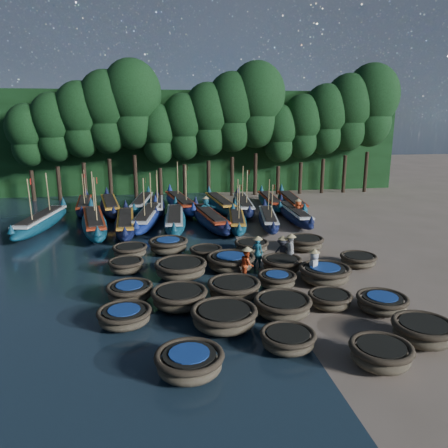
{
  "coord_description": "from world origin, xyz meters",
  "views": [
    {
      "loc": [
        -4.95,
        -21.51,
        7.61
      ],
      "look_at": [
        -1.0,
        3.53,
        1.3
      ],
      "focal_mm": 35.0,
      "sensor_mm": 36.0,
      "label": 1
    }
  ],
  "objects": [
    {
      "name": "coracle_20",
      "position": [
        -6.48,
        1.84,
        0.41
      ],
      "size": [
        1.98,
        1.98,
        0.71
      ],
      "rotation": [
        0.0,
        0.0,
        -0.13
      ],
      "color": "brown",
      "rests_on": "ground"
    },
    {
      "name": "long_boat_10",
      "position": [
        -8.63,
        13.73,
        0.57
      ],
      "size": [
        2.78,
        8.43,
        1.5
      ],
      "rotation": [
        0.0,
        0.0,
        0.16
      ],
      "color": "#0E1635",
      "rests_on": "ground"
    },
    {
      "name": "tree_11",
      "position": [
        9.3,
        20.0,
        6.65
      ],
      "size": [
        4.09,
        4.09,
        9.65
      ],
      "color": "black",
      "rests_on": "ground"
    },
    {
      "name": "coracle_21",
      "position": [
        -4.38,
        2.34,
        0.48
      ],
      "size": [
        2.67,
        2.67,
        0.83
      ],
      "rotation": [
        0.0,
        0.0,
        -0.38
      ],
      "color": "brown",
      "rests_on": "ground"
    },
    {
      "name": "coracle_12",
      "position": [
        -1.84,
        -4.51,
        0.47
      ],
      "size": [
        2.29,
        2.29,
        0.82
      ],
      "rotation": [
        0.0,
        0.0,
        -0.09
      ],
      "color": "brown",
      "rests_on": "ground"
    },
    {
      "name": "fisherman_3",
      "position": [
        1.36,
        -0.83,
        0.82
      ],
      "size": [
        1.16,
        1.05,
        1.76
      ],
      "rotation": [
        0.0,
        0.0,
        5.67
      ],
      "color": "black",
      "rests_on": "ground"
    },
    {
      "name": "tree_7",
      "position": [
        0.1,
        20.0,
        7.32
      ],
      "size": [
        4.51,
        4.51,
        10.63
      ],
      "color": "black",
      "rests_on": "ground"
    },
    {
      "name": "long_boat_4",
      "position": [
        -3.72,
        8.16,
        0.57
      ],
      "size": [
        1.99,
        8.55,
        1.51
      ],
      "rotation": [
        0.0,
        0.0,
        -0.06
      ],
      "color": "#0D3C4E",
      "rests_on": "ground"
    },
    {
      "name": "tree_2",
      "position": [
        -11.4,
        20.0,
        7.32
      ],
      "size": [
        4.51,
        4.51,
        10.63
      ],
      "color": "black",
      "rests_on": "ground"
    },
    {
      "name": "coracle_15",
      "position": [
        -6.56,
        -0.51,
        0.38
      ],
      "size": [
        1.76,
        1.76,
        0.67
      ],
      "rotation": [
        0.0,
        0.0,
        -0.07
      ],
      "color": "brown",
      "rests_on": "ground"
    },
    {
      "name": "coracle_4",
      "position": [
        3.87,
        -9.19,
        0.47
      ],
      "size": [
        2.56,
        2.56,
        0.82
      ],
      "rotation": [
        0.0,
        0.0,
        -0.4
      ],
      "color": "brown",
      "rests_on": "ground"
    },
    {
      "name": "fisherman_0",
      "position": [
        2.2,
        -3.12,
        0.84
      ],
      "size": [
        0.77,
        0.89,
        1.73
      ],
      "rotation": [
        0.0,
        0.0,
        4.25
      ],
      "color": "beige",
      "rests_on": "ground"
    },
    {
      "name": "long_boat_3",
      "position": [
        -5.64,
        9.02,
        0.58
      ],
      "size": [
        2.73,
        8.45,
        3.63
      ],
      "rotation": [
        0.0,
        0.0,
        -0.15
      ],
      "color": "navy",
      "rests_on": "ground"
    },
    {
      "name": "tree_14",
      "position": [
        16.2,
        20.0,
        8.67
      ],
      "size": [
        5.34,
        5.34,
        12.58
      ],
      "color": "black",
      "rests_on": "ground"
    },
    {
      "name": "coracle_17",
      "position": [
        -1.37,
        -1.01,
        0.47
      ],
      "size": [
        2.9,
        2.9,
        0.81
      ],
      "rotation": [
        0.0,
        0.0,
        -0.32
      ],
      "color": "brown",
      "rests_on": "ground"
    },
    {
      "name": "coracle_14",
      "position": [
        2.64,
        -3.39,
        0.48
      ],
      "size": [
        2.82,
        2.82,
        0.83
      ],
      "rotation": [
        0.0,
        0.0,
        -0.32
      ],
      "color": "brown",
      "rests_on": "ground"
    },
    {
      "name": "coracle_16",
      "position": [
        -3.92,
        -1.63,
        0.48
      ],
      "size": [
        2.53,
        2.53,
        0.83
      ],
      "rotation": [
        0.0,
        0.0,
        -0.07
      ],
      "color": "brown",
      "rests_on": "ground"
    },
    {
      "name": "coracle_11",
      "position": [
        -4.18,
        -5.02,
        0.46
      ],
      "size": [
        2.37,
        2.37,
        0.8
      ],
      "rotation": [
        0.0,
        0.0,
        -0.11
      ],
      "color": "brown",
      "rests_on": "ground"
    },
    {
      "name": "coracle_19",
      "position": [
        5.26,
        -1.42,
        0.36
      ],
      "size": [
        2.24,
        2.24,
        0.64
      ],
      "rotation": [
        0.0,
        0.0,
        -0.34
      ],
      "color": "brown",
      "rests_on": "ground"
    },
    {
      "name": "tree_1",
      "position": [
        -13.7,
        20.0,
        6.65
      ],
      "size": [
        4.09,
        4.09,
        9.65
      ],
      "color": "black",
      "rests_on": "ground"
    },
    {
      "name": "foliage_wall",
      "position": [
        0.0,
        23.5,
        5.0
      ],
      "size": [
        40.0,
        3.0,
        10.0
      ],
      "primitive_type": "cube",
      "color": "black",
      "rests_on": "ground"
    },
    {
      "name": "tree_12",
      "position": [
        11.6,
        20.0,
        7.32
      ],
      "size": [
        4.51,
        4.51,
        10.63
      ],
      "color": "black",
      "rests_on": "ground"
    },
    {
      "name": "coracle_13",
      "position": [
        0.31,
        -3.56,
        0.39
      ],
      "size": [
        1.83,
        1.83,
        0.67
      ],
      "rotation": [
        0.0,
        0.0,
        -0.14
      ],
      "color": "brown",
      "rests_on": "ground"
    },
    {
      "name": "tree_5",
      "position": [
        -4.5,
        20.0,
        5.97
      ],
      "size": [
        3.68,
        3.68,
        8.68
      ],
      "color": "black",
      "rests_on": "ground"
    },
    {
      "name": "long_boat_5",
      "position": [
        -1.32,
        8.08,
        0.58
      ],
      "size": [
        2.7,
        8.51,
        1.51
      ],
      "rotation": [
        0.0,
        0.0,
        0.15
      ],
      "color": "#0E1635",
      "rests_on": "ground"
    },
    {
      "name": "coracle_18",
      "position": [
        1.08,
        -1.71,
        0.45
      ],
      "size": [
        2.19,
        2.19,
        0.79
      ],
      "rotation": [
        0.0,
        0.0,
        -0.22
      ],
      "color": "brown",
      "rests_on": "ground"
    },
    {
      "name": "long_boat_15",
      "position": [
        1.96,
        12.43,
        0.57
      ],
      "size": [
        2.16,
        8.48,
        3.61
      ],
      "rotation": [
        0.0,
        0.0,
        -0.08
      ],
      "color": "#0E1635",
      "rests_on": "ground"
    },
    {
      "name": "tree_9",
      "position": [
        4.7,
        20.0,
        8.67
      ],
      "size": [
        5.34,
        5.34,
        12.58
      ],
      "color": "black",
      "rests_on": "ground"
    },
    {
      "name": "long_boat_12",
      "position": [
        -4.95,
        13.19,
        0.52
      ],
      "size": [
        1.49,
        7.75,
        3.29
      ],
      "rotation": [
        0.0,
        0.0,
        -0.02
      ],
      "color": "#0E1635",
      "rests_on": "ground"
    },
    {
      "name": "long_boat_2",
      "position": [
        -7.05,
        7.61,
        0.56
      ],
      "size": [
        1.9,
        8.34,
        1.47
      ],
      "rotation": [
        0.0,
        0.0,
        0.05
      ],
      "color": "#0E1635",
      "rests_on": "ground"
    },
    {
      "name": "coracle_23",
      "position": [
        0.28,
        1.63,
        0.41
      ],
      "size": [
        1.96,
        1.96,
        0.72
      ],
      "rotation": [
        0.0,
        0.0,
        -0.09
      ],
      "color": "brown",
      "rests_on": "ground"
    },
    {
      "name": "long_boat_7",
      "position": [
        2.82,
        7.59,
        0.51
      ],
      "size": [
        2.52,
        7.4,
        3.19
      ],
      "rotation": [
        0.0,
        0.0,
        -0.17
      ],
      "color": "#0E1635",
      "rests_on": "ground"
    },
    {
      "name": "long_boat_6",
      "position": [
        0.53,
        7.53,
        0.52
      ],
      "size": [
        2.4,
        7.59,
        3.26
      ],
      "rotation": [
        0.0,
        0.0,
        -0.14
      ],
      "color": "#0D3C4E",
      "rests_on": "ground"
    },
    {
      "name": "long_boat_16",
      "position": [
        4.57,
        13.84,
        0.53
      ],
      "size": [
        1.73,
        7.83,
        1.38
      ],
      "rotation": [
        0.0,
        0.0,
        -0.05
      ],
      "color": "#0D3C4E",
      "rests_on": "ground"
    },
    {
      "name": "long_boat_17",
      "position": [
        6.06,
        12.53,
        0.6
      ],
      "size": [
        2.31,
        8.96,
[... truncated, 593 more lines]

